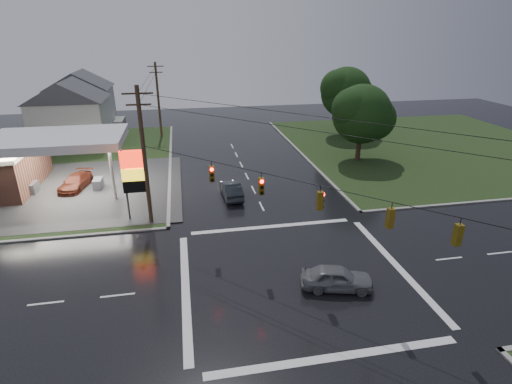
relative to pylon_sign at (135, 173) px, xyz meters
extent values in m
plane|color=black|center=(10.50, -10.50, -4.01)|extent=(120.00, 120.00, 0.00)
cube|color=#1A3115|center=(-15.50, 15.50, -3.97)|extent=(36.00, 36.00, 0.08)
cube|color=#1A3115|center=(36.50, 15.50, -3.97)|extent=(36.00, 36.00, 0.08)
cube|color=#2D2D2D|center=(-9.50, 7.50, -3.92)|extent=(26.00, 18.00, 0.02)
cylinder|color=silver|center=(-2.50, 4.50, -1.51)|extent=(0.30, 0.30, 5.00)
cylinder|color=silver|center=(-12.50, 10.50, -1.51)|extent=(0.30, 0.30, 5.00)
cylinder|color=silver|center=(-2.50, 10.50, -1.51)|extent=(0.30, 0.30, 5.00)
cube|color=silver|center=(-7.50, 7.50, 1.19)|extent=(12.00, 8.00, 0.80)
cube|color=white|center=(-7.50, 7.50, 0.77)|extent=(11.40, 7.40, 0.04)
cube|color=#59595E|center=(-10.50, 7.50, -3.46)|extent=(0.80, 1.60, 1.10)
cube|color=#59595E|center=(-4.50, 7.50, -3.46)|extent=(0.80, 1.60, 1.10)
cylinder|color=#59595E|center=(-0.80, 0.00, -1.01)|extent=(0.16, 0.16, 6.00)
cylinder|color=#59595E|center=(0.80, 0.00, -1.01)|extent=(0.16, 0.16, 6.00)
cube|color=red|center=(0.00, 0.00, 1.19)|extent=(2.00, 0.35, 1.40)
cube|color=gold|center=(0.00, 0.00, -0.11)|extent=(2.00, 0.35, 1.00)
cube|color=black|center=(0.00, 0.00, -1.11)|extent=(2.00, 0.35, 1.00)
cylinder|color=#382619|center=(1.00, -1.00, 1.49)|extent=(0.32, 0.32, 11.00)
cube|color=#382619|center=(1.00, -1.00, 6.39)|extent=(2.20, 0.12, 0.12)
cube|color=#382619|center=(1.00, -1.00, 5.59)|extent=(1.80, 0.12, 0.12)
cylinder|color=#382619|center=(1.00, 27.50, 1.24)|extent=(0.32, 0.32, 10.50)
cube|color=#382619|center=(1.00, 27.50, 5.89)|extent=(2.20, 0.12, 0.12)
cube|color=#382619|center=(1.00, 27.50, 5.09)|extent=(1.80, 0.12, 0.12)
cube|color=#59470C|center=(5.75, -5.75, 1.59)|extent=(0.34, 0.34, 1.10)
cylinder|color=#FF0C07|center=(5.75, -5.95, 1.97)|extent=(0.22, 0.08, 0.22)
cube|color=#59470C|center=(8.60, -8.60, 1.59)|extent=(0.34, 0.34, 1.10)
cylinder|color=#FF0C07|center=(8.60, -8.80, 1.97)|extent=(0.22, 0.08, 0.22)
cube|color=#59470C|center=(11.45, -11.45, 1.59)|extent=(0.34, 0.34, 1.10)
cylinder|color=#FF0C07|center=(11.65, -11.45, 1.97)|extent=(0.08, 0.22, 0.22)
cube|color=#59470C|center=(14.30, -14.30, 1.59)|extent=(0.34, 0.34, 1.10)
cylinder|color=#FF0C07|center=(14.30, -14.10, 1.97)|extent=(0.22, 0.08, 0.22)
cube|color=#59470C|center=(16.58, -16.58, 1.59)|extent=(0.34, 0.34, 1.10)
cylinder|color=#FF0C07|center=(16.58, -16.38, 1.97)|extent=(0.22, 0.08, 0.22)
cube|color=silver|center=(-10.50, 25.50, -1.01)|extent=(9.00, 8.00, 6.00)
cube|color=gray|center=(-5.20, 25.50, -3.61)|extent=(1.60, 4.80, 0.80)
cube|color=silver|center=(-11.50, 37.50, -1.01)|extent=(9.00, 8.00, 6.00)
cube|color=gray|center=(-6.20, 37.50, -3.61)|extent=(1.60, 4.80, 0.80)
cylinder|color=black|center=(24.50, 11.50, -1.49)|extent=(0.56, 0.56, 5.04)
sphere|color=black|center=(24.50, 11.50, 1.57)|extent=(6.80, 6.80, 6.80)
sphere|color=black|center=(26.20, 11.80, 0.94)|extent=(5.10, 5.10, 5.10)
sphere|color=black|center=(23.14, 11.10, 2.29)|extent=(4.76, 4.76, 4.76)
cylinder|color=black|center=(27.50, 23.50, -1.21)|extent=(0.56, 0.56, 5.60)
sphere|color=black|center=(27.50, 23.50, 2.19)|extent=(7.20, 7.20, 7.20)
sphere|color=black|center=(29.30, 23.80, 1.49)|extent=(5.40, 5.40, 5.40)
sphere|color=black|center=(26.06, 23.10, 2.99)|extent=(5.04, 5.04, 5.04)
imported|color=#202429|center=(8.13, 3.08, -3.26)|extent=(1.82, 4.63, 1.50)
imported|color=slate|center=(12.58, -12.24, -3.27)|extent=(4.63, 2.75, 1.48)
imported|color=#4F1D12|center=(-6.70, 8.07, -3.30)|extent=(2.96, 5.19, 1.42)
camera|label=1|loc=(3.96, -31.33, 10.74)|focal=28.00mm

